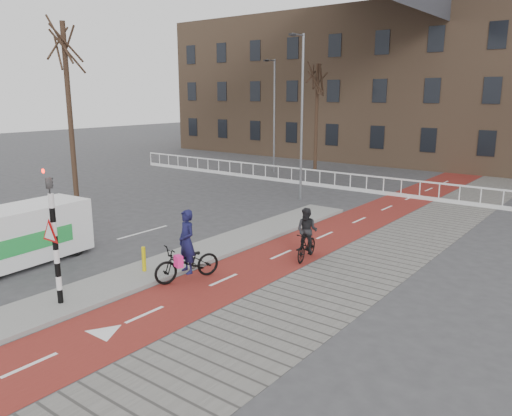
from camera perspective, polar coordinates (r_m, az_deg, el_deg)
The scene contains 15 objects.
ground at distance 14.71m, azimuth -13.41°, elevation -8.97°, with size 120.00×120.00×0.00m, color #38383A.
bike_lane at distance 21.36m, azimuth 10.52°, elevation -1.92°, with size 2.50×60.00×0.01m, color maroon.
sidewalk at distance 20.30m, azimuth 17.57°, elevation -3.09°, with size 3.00×60.00×0.01m, color slate.
curb_island at distance 17.75m, azimuth -4.85°, elevation -4.62°, with size 1.80×16.00×0.12m, color gray.
traffic_signal at distance 13.49m, azimuth -22.13°, elevation -2.69°, with size 0.80×0.80×3.68m.
bollard at distance 15.59m, azimuth -12.70°, elevation -5.71°, with size 0.12×0.12×0.76m, color #CAB60B.
cyclist_near at distance 14.84m, azimuth -7.87°, elevation -5.56°, with size 1.35×2.19×2.13m.
cyclist_far at distance 16.59m, azimuth 5.83°, elevation -3.47°, with size 0.83×1.65×1.75m.
van at distance 17.74m, azimuth -25.43°, elevation -2.75°, with size 2.09×4.49×1.88m.
railing at distance 30.38m, azimuth 5.66°, elevation 3.23°, with size 28.00×0.10×0.99m.
townhouse_row at distance 42.82m, azimuth 19.38°, elevation 15.48°, with size 46.00×10.00×15.90m.
tree_left at distance 26.80m, azimuth -20.50°, elevation 9.99°, with size 0.26×0.26×8.79m, color black.
tree_mid at distance 36.47m, azimuth 6.90°, elevation 10.22°, with size 0.25×0.25×7.45m, color black.
streetlight_near at distance 25.62m, azimuth 5.27°, elevation 10.04°, with size 0.12×0.12×8.25m, color slate.
streetlight_left at distance 35.03m, azimuth 2.11°, elevation 10.38°, with size 0.12×0.12×7.67m, color slate.
Camera 1 is at (10.74, -8.48, 5.41)m, focal length 35.00 mm.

